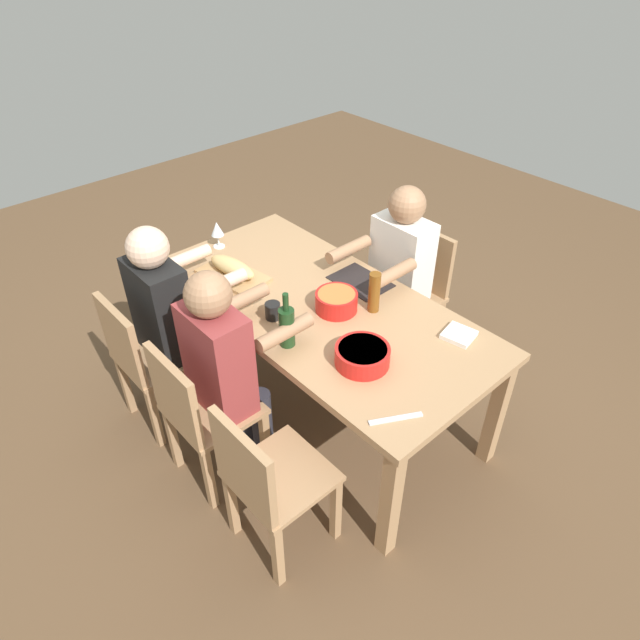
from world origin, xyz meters
TOP-DOWN VIEW (x-y plane):
  - ground_plane at (0.00, 0.00)m, footprint 8.00×8.00m
  - dining_table at (0.00, 0.00)m, footprint 1.92×0.92m
  - chair_far_center at (0.00, 0.78)m, footprint 0.40×0.40m
  - diner_far_center at (-0.00, 0.60)m, footprint 0.41×0.53m
  - chair_far_left at (-0.53, 0.78)m, footprint 0.40×0.40m
  - chair_near_center at (0.00, -0.78)m, footprint 0.40×0.40m
  - diner_near_center at (0.00, -0.60)m, footprint 0.41×0.53m
  - chair_far_right at (0.53, 0.78)m, footprint 0.40×0.40m
  - diner_far_right at (0.53, 0.60)m, footprint 0.41×0.53m
  - serving_bowl_fruit at (-0.10, -0.03)m, footprint 0.22×0.22m
  - serving_bowl_greens at (-0.48, 0.17)m, footprint 0.25×0.25m
  - cutting_board at (0.51, 0.19)m, footprint 0.43×0.28m
  - bread_loaf at (0.51, 0.19)m, footprint 0.33×0.16m
  - wine_bottle at (-0.14, 0.34)m, footprint 0.08×0.08m
  - beer_bottle at (-0.23, -0.16)m, footprint 0.06×0.06m
  - wine_glass at (0.84, 0.06)m, footprint 0.08×0.08m
  - cup_far_center at (0.07, 0.26)m, footprint 0.08×0.08m
  - placemat_near_center at (0.00, -0.30)m, footprint 0.32×0.23m
  - carving_knife at (-0.81, 0.31)m, footprint 0.13×0.21m
  - napkin_stack at (-0.66, -0.31)m, footprint 0.16×0.16m

SIDE VIEW (x-z plane):
  - ground_plane at x=0.00m, z-range 0.00..0.00m
  - chair_far_center at x=0.00m, z-range 0.06..0.91m
  - chair_far_left at x=-0.53m, z-range 0.06..0.91m
  - chair_near_center at x=0.00m, z-range 0.06..0.91m
  - chair_far_right at x=0.53m, z-range 0.06..0.91m
  - dining_table at x=0.00m, z-range 0.29..1.03m
  - diner_far_center at x=0.00m, z-range 0.10..1.30m
  - diner_near_center at x=0.00m, z-range 0.10..1.30m
  - diner_far_right at x=0.53m, z-range 0.10..1.30m
  - placemat_near_center at x=0.00m, z-range 0.74..0.75m
  - carving_knife at x=-0.81m, z-range 0.74..0.75m
  - cutting_board at x=0.51m, z-range 0.74..0.76m
  - napkin_stack at x=-0.66m, z-range 0.74..0.76m
  - cup_far_center at x=0.07m, z-range 0.74..0.83m
  - serving_bowl_greens at x=-0.48m, z-range 0.75..0.83m
  - serving_bowl_fruit at x=-0.10m, z-range 0.75..0.85m
  - bread_loaf at x=0.51m, z-range 0.76..0.85m
  - wine_bottle at x=-0.14m, z-range 0.70..0.99m
  - beer_bottle at x=-0.23m, z-range 0.74..0.96m
  - wine_glass at x=0.84m, z-range 0.77..0.94m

